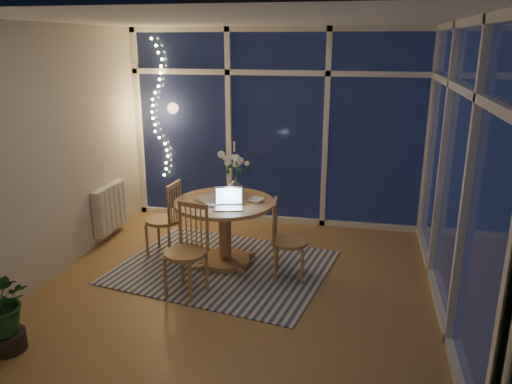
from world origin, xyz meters
TOP-DOWN VIEW (x-y plane):
  - floor at (0.00, 0.00)m, footprint 4.00×4.00m
  - ceiling at (0.00, 0.00)m, footprint 4.00×4.00m
  - wall_back at (0.00, 2.00)m, footprint 4.00×0.04m
  - wall_front at (0.00, -2.00)m, footprint 4.00×0.04m
  - wall_left at (-2.00, 0.00)m, footprint 0.04×4.00m
  - wall_right at (2.00, 0.00)m, footprint 0.04×4.00m
  - window_wall_back at (0.00, 1.96)m, footprint 4.00×0.10m
  - window_wall_right at (1.96, 0.00)m, footprint 0.10×4.00m
  - radiator at (-1.94, 0.90)m, footprint 0.10×0.70m
  - fairy_lights at (-1.65, 1.88)m, footprint 0.24×0.10m
  - garden_patio at (0.50, 5.00)m, footprint 12.00×6.00m
  - garden_fence at (0.00, 5.50)m, footprint 11.00×0.08m
  - neighbour_roof at (0.30, 8.50)m, footprint 7.00×3.00m
  - garden_shrubs at (-0.80, 3.40)m, footprint 0.90×0.90m
  - rug at (-0.30, 0.34)m, footprint 2.50×2.14m
  - dining_table at (-0.30, 0.44)m, footprint 1.27×1.27m
  - chair_left at (-1.08, 0.53)m, footprint 0.45×0.45m
  - chair_right at (0.45, 0.24)m, footprint 0.44×0.44m
  - chair_front at (-0.49, -0.32)m, footprint 0.52×0.52m
  - laptop at (-0.19, 0.21)m, footprint 0.36×0.33m
  - flower_vase at (-0.25, 0.72)m, footprint 0.23×0.23m
  - bowl at (0.04, 0.48)m, footprint 0.18×0.18m
  - newspapers at (-0.40, 0.43)m, footprint 0.47×0.44m
  - phone at (-0.27, 0.34)m, footprint 0.11×0.07m
  - potted_plant at (-1.59, -1.52)m, footprint 0.65×0.60m

SIDE VIEW (x-z plane):
  - garden_patio at x=0.50m, z-range -0.11..-0.01m
  - floor at x=0.00m, z-range 0.00..0.00m
  - rug at x=-0.30m, z-range 0.00..0.01m
  - dining_table at x=-0.30m, z-range 0.00..0.75m
  - potted_plant at x=-1.59m, z-range 0.00..0.76m
  - radiator at x=-1.94m, z-range 0.11..0.69m
  - chair_right at x=0.45m, z-range 0.00..0.87m
  - garden_shrubs at x=-0.80m, z-range 0.00..0.90m
  - chair_left at x=-1.08m, z-range 0.00..0.91m
  - chair_front at x=-0.49m, z-range 0.00..0.92m
  - phone at x=-0.27m, z-range 0.75..0.76m
  - newspapers at x=-0.40m, z-range 0.75..0.77m
  - bowl at x=0.04m, z-range 0.75..0.78m
  - flower_vase at x=-0.25m, z-range 0.75..0.96m
  - laptop at x=-0.19m, z-range 0.75..0.97m
  - garden_fence at x=0.00m, z-range 0.00..1.80m
  - wall_back at x=0.00m, z-range 0.00..2.60m
  - wall_front at x=0.00m, z-range 0.00..2.60m
  - wall_left at x=-2.00m, z-range 0.00..2.60m
  - wall_right at x=2.00m, z-range 0.00..2.60m
  - window_wall_back at x=0.00m, z-range 0.00..2.60m
  - window_wall_right at x=1.96m, z-range 0.00..2.60m
  - fairy_lights at x=-1.65m, z-range 0.60..2.45m
  - neighbour_roof at x=0.30m, z-range 1.10..3.30m
  - ceiling at x=0.00m, z-range 2.60..2.60m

